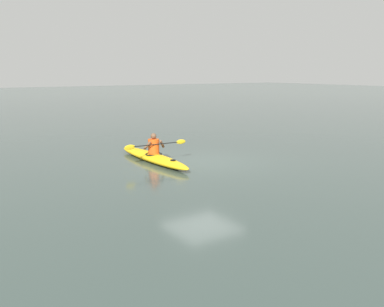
% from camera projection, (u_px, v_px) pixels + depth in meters
% --- Properties ---
extents(ground_plane, '(160.00, 160.00, 0.00)m').
position_uv_depth(ground_plane, '(202.00, 162.00, 15.48)').
color(ground_plane, '#384742').
extents(kayak, '(0.70, 4.74, 0.31)m').
position_uv_depth(kayak, '(153.00, 157.00, 15.55)').
color(kayak, '#EAB214').
rests_on(kayak, ground).
extents(kayaker, '(2.47, 0.42, 0.74)m').
position_uv_depth(kayaker, '(154.00, 145.00, 15.38)').
color(kayaker, '#E04C14').
rests_on(kayaker, kayak).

